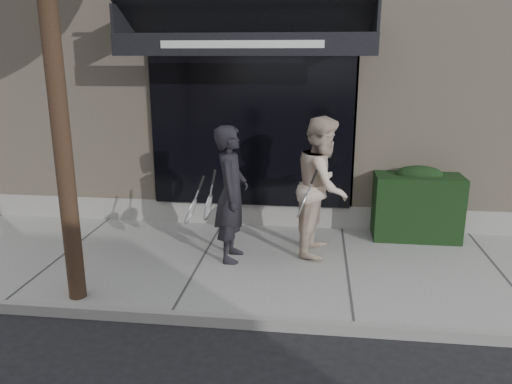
# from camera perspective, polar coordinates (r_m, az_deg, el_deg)

# --- Properties ---
(ground) EXTENTS (80.00, 80.00, 0.00)m
(ground) POSITION_cam_1_polar(r_m,az_deg,el_deg) (6.99, 10.28, -9.15)
(ground) COLOR black
(ground) RESTS_ON ground
(sidewalk) EXTENTS (20.00, 3.00, 0.12)m
(sidewalk) POSITION_cam_1_polar(r_m,az_deg,el_deg) (6.96, 10.30, -8.70)
(sidewalk) COLOR gray
(sidewalk) RESTS_ON ground
(curb) EXTENTS (20.00, 0.10, 0.14)m
(curb) POSITION_cam_1_polar(r_m,az_deg,el_deg) (5.58, 11.15, -15.09)
(curb) COLOR gray
(curb) RESTS_ON ground
(building_facade) EXTENTS (14.30, 8.04, 5.64)m
(building_facade) POSITION_cam_1_polar(r_m,az_deg,el_deg) (11.32, 9.60, 14.53)
(building_facade) COLOR tan
(building_facade) RESTS_ON ground
(hedge) EXTENTS (1.30, 0.70, 1.14)m
(hedge) POSITION_cam_1_polar(r_m,az_deg,el_deg) (8.07, 17.86, -1.29)
(hedge) COLOR black
(hedge) RESTS_ON sidewalk
(pedestrian_front) EXTENTS (0.80, 0.90, 1.87)m
(pedestrian_front) POSITION_cam_1_polar(r_m,az_deg,el_deg) (6.75, -2.86, -0.26)
(pedestrian_front) COLOR black
(pedestrian_front) RESTS_ON sidewalk
(pedestrian_back) EXTENTS (0.89, 1.07, 1.96)m
(pedestrian_back) POSITION_cam_1_polar(r_m,az_deg,el_deg) (7.04, 7.60, 0.67)
(pedestrian_back) COLOR beige
(pedestrian_back) RESTS_ON sidewalk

